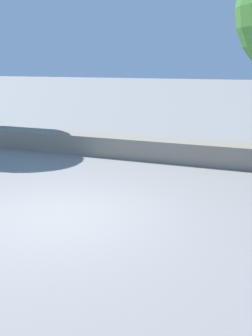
{
  "coord_description": "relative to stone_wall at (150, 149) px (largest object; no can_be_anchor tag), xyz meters",
  "views": [
    {
      "loc": [
        3.61,
        -5.73,
        2.57
      ],
      "look_at": [
        0.77,
        1.2,
        0.65
      ],
      "focal_mm": 44.34,
      "sensor_mm": 36.0,
      "label": 1
    }
  ],
  "objects": [
    {
      "name": "ground_plane",
      "position": [
        0.0,
        -4.8,
        -0.28
      ],
      "size": [
        120.0,
        120.0,
        0.0
      ],
      "primitive_type": "plane",
      "color": "gray"
    },
    {
      "name": "stone_wall",
      "position": [
        0.0,
        0.0,
        0.0
      ],
      "size": [
        36.0,
        0.8,
        0.55
      ],
      "primitive_type": "cube",
      "color": "gray",
      "rests_on": "ground"
    }
  ]
}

